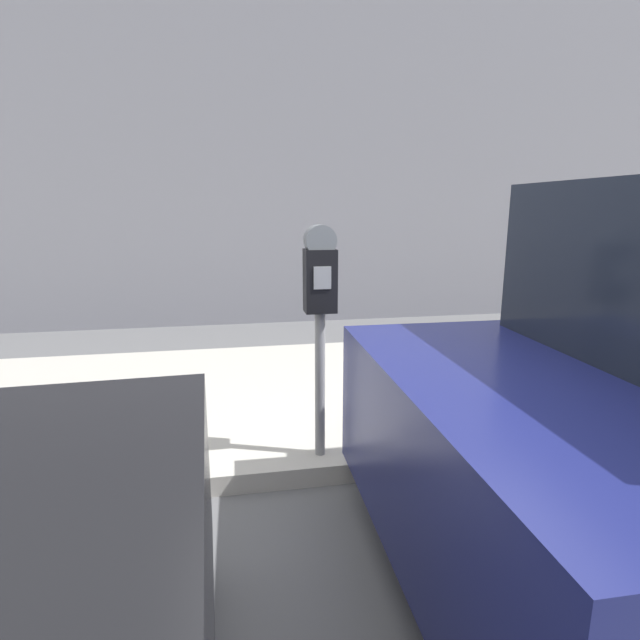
{
  "coord_description": "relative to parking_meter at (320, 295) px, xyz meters",
  "views": [
    {
      "loc": [
        -0.93,
        -1.92,
        1.67
      ],
      "look_at": [
        -0.4,
        0.98,
        1.01
      ],
      "focal_mm": 28.0,
      "sensor_mm": 36.0,
      "label": 1
    }
  ],
  "objects": [
    {
      "name": "sidewalk",
      "position": [
        0.4,
        1.22,
        -1.1
      ],
      "size": [
        24.0,
        2.8,
        0.13
      ],
      "color": "#BCB7AD",
      "rests_on": "ground_plane"
    },
    {
      "name": "parking_meter",
      "position": [
        0.0,
        0.0,
        0.0
      ],
      "size": [
        0.19,
        0.15,
        1.45
      ],
      "color": "gray",
      "rests_on": "sidewalk"
    },
    {
      "name": "building_facade",
      "position": [
        0.4,
        4.51,
        1.3
      ],
      "size": [
        24.0,
        0.3,
        4.92
      ],
      "color": "gray",
      "rests_on": "ground_plane"
    },
    {
      "name": "ground_plane",
      "position": [
        0.4,
        -0.98,
        -1.16
      ],
      "size": [
        60.0,
        60.0,
        0.0
      ],
      "primitive_type": "plane",
      "color": "slate"
    }
  ]
}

